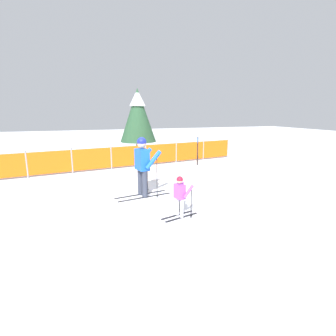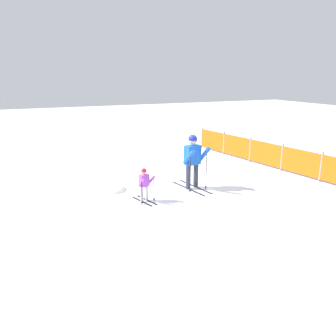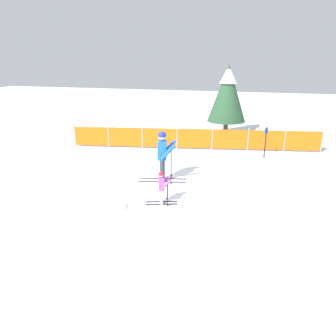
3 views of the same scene
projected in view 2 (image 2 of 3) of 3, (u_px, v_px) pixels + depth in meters
name	position (u px, v px, depth m)	size (l,w,h in m)	color
ground_plane	(187.00, 188.00, 10.51)	(60.00, 60.00, 0.00)	white
skier_adult	(193.00, 157.00, 10.24)	(1.68, 0.81, 1.74)	black
skier_child	(144.00, 183.00, 9.27)	(0.95, 0.53, 0.98)	black
safety_fence	(300.00, 162.00, 11.68)	(11.13, 1.83, 1.03)	gray
snow_mound	(112.00, 190.00, 10.38)	(0.96, 0.82, 0.38)	white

